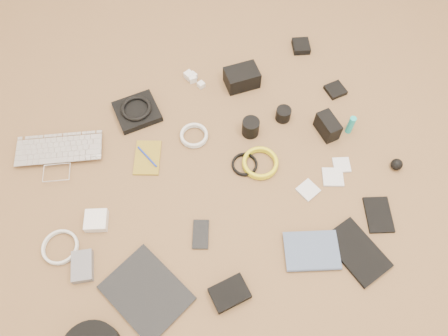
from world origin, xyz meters
name	(u,v)px	position (x,y,z in m)	size (l,w,h in m)	color
laptop	(59,160)	(-0.53, 0.33, 0.01)	(0.34, 0.24, 0.03)	silver
headphone_pouch	(137,112)	(-0.18, 0.43, 0.02)	(0.17, 0.16, 0.03)	black
headphones	(136,108)	(-0.18, 0.43, 0.04)	(0.13, 0.13, 0.02)	black
charger_a	(193,76)	(0.11, 0.51, 0.01)	(0.03, 0.03, 0.03)	silver
charger_b	(189,75)	(0.10, 0.53, 0.02)	(0.03, 0.03, 0.03)	silver
charger_c	(192,79)	(0.10, 0.50, 0.01)	(0.03, 0.03, 0.03)	silver
charger_d	(201,85)	(0.13, 0.46, 0.01)	(0.03, 0.03, 0.03)	silver
dslr_camera	(242,78)	(0.30, 0.40, 0.04)	(0.14, 0.10, 0.08)	black
lens_pouch	(301,46)	(0.64, 0.48, 0.01)	(0.07, 0.08, 0.03)	black
notebook_olive	(147,158)	(-0.21, 0.21, 0.00)	(0.10, 0.16, 0.01)	olive
pen_blue	(147,157)	(-0.21, 0.21, 0.01)	(0.01, 0.01, 0.12)	#1329A1
cable_white_a	(194,136)	(0.00, 0.22, 0.01)	(0.12, 0.12, 0.01)	silver
lens_a	(251,127)	(0.22, 0.15, 0.04)	(0.07, 0.07, 0.08)	black
lens_b	(283,114)	(0.38, 0.16, 0.03)	(0.06, 0.06, 0.06)	black
card_reader	(335,90)	(0.65, 0.20, 0.01)	(0.08, 0.08, 0.02)	black
power_brick	(96,220)	(-0.47, 0.02, 0.02)	(0.08, 0.08, 0.03)	silver
cable_white_b	(61,248)	(-0.61, -0.02, 0.01)	(0.13, 0.13, 0.01)	silver
cable_black	(245,165)	(0.13, 0.02, 0.00)	(0.10, 0.10, 0.01)	black
cable_yellow	(260,164)	(0.19, 0.00, 0.01)	(0.14, 0.14, 0.02)	gold
flash	(328,126)	(0.51, 0.03, 0.04)	(0.06, 0.11, 0.08)	black
lens_cleaner	(351,125)	(0.60, 0.00, 0.05)	(0.03, 0.03, 0.09)	#19A8A3
battery_charger	(82,266)	(-0.56, -0.12, 0.02)	(0.07, 0.11, 0.03)	slate
tablet	(147,293)	(-0.38, -0.30, 0.01)	(0.21, 0.27, 0.01)	black
phone	(201,234)	(-0.13, -0.18, 0.00)	(0.06, 0.11, 0.01)	black
filter_case_left	(308,190)	(0.31, -0.18, 0.00)	(0.07, 0.07, 0.01)	silver
filter_case_mid	(333,177)	(0.43, -0.17, 0.01)	(0.08, 0.08, 0.01)	silver
filter_case_right	(342,165)	(0.49, -0.13, 0.00)	(0.07, 0.07, 0.01)	silver
air_blower	(397,164)	(0.68, -0.23, 0.02)	(0.05, 0.05, 0.05)	black
drive_case	(230,293)	(-0.13, -0.42, 0.02)	(0.12, 0.09, 0.03)	black
paperback	(314,271)	(0.18, -0.46, 0.01)	(0.14, 0.19, 0.02)	#435472
notebook_black_a	(357,252)	(0.35, -0.46, 0.01)	(0.14, 0.22, 0.02)	black
notebook_black_b	(378,215)	(0.50, -0.37, 0.01)	(0.09, 0.14, 0.01)	black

